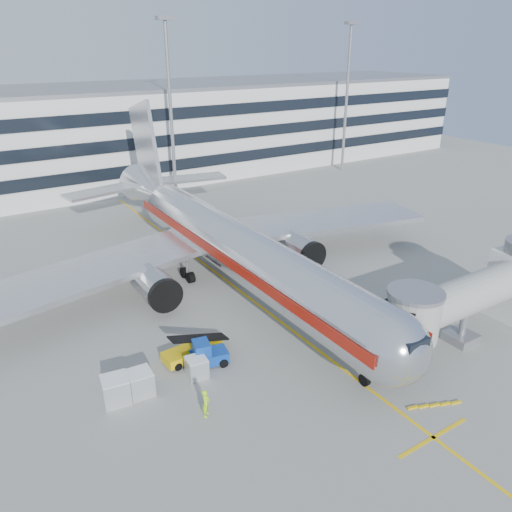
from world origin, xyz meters
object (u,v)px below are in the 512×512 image
baggage_tug (207,354)px  belt_loader (192,350)px  main_jet (226,242)px  cargo_container_left (116,390)px  cargo_container_right (140,383)px  ramp_worker (206,403)px  cargo_container_front (197,367)px

baggage_tug → belt_loader: bearing=111.2°
main_jet → cargo_container_left: main_jet is taller
main_jet → cargo_container_right: bearing=-138.0°
cargo_container_left → cargo_container_right: bearing=-2.4°
baggage_tug → cargo_container_left: bearing=-176.4°
cargo_container_left → ramp_worker: size_ratio=0.99×
cargo_container_left → cargo_container_right: size_ratio=1.13×
cargo_container_left → main_jet: bearing=38.5°
cargo_container_left → ramp_worker: bearing=-45.3°
cargo_container_left → ramp_worker: 6.27m
cargo_container_right → baggage_tug: bearing=5.5°
cargo_container_right → ramp_worker: (2.75, -4.38, 0.11)m
ramp_worker → baggage_tug: bearing=13.6°
baggage_tug → cargo_container_right: (-5.35, -0.52, -0.01)m
belt_loader → baggage_tug: belt_loader is taller
cargo_container_front → cargo_container_right: bearing=175.3°
cargo_container_front → main_jet: bearing=52.9°
main_jet → cargo_container_right: main_jet is taller
cargo_container_left → cargo_container_right: 1.66m
belt_loader → cargo_container_left: 6.74m
baggage_tug → cargo_container_right: baggage_tug is taller
belt_loader → cargo_container_right: (-4.82, -1.91, 0.22)m
belt_loader → cargo_container_left: size_ratio=2.51×
cargo_container_left → cargo_container_front: (5.74, -0.40, -0.17)m
main_jet → cargo_container_front: (-9.45, -12.50, -3.48)m
main_jet → belt_loader: size_ratio=10.47×
cargo_container_left → cargo_container_front: cargo_container_left is taller
baggage_tug → ramp_worker: 5.55m
main_jet → cargo_container_right: 18.50m
cargo_container_right → main_jet: bearing=42.0°
main_jet → baggage_tug: 14.62m
belt_loader → cargo_container_front: 2.36m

